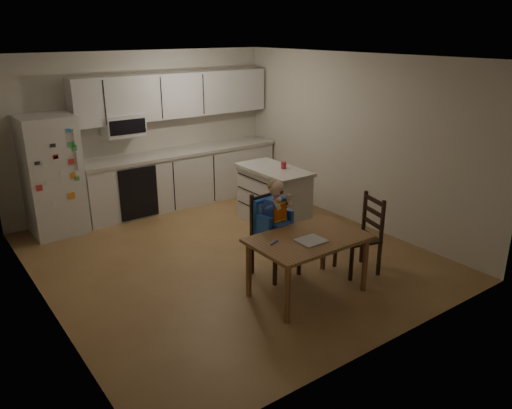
{
  "coord_description": "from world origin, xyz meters",
  "views": [
    {
      "loc": [
        -3.2,
        -5.03,
        2.82
      ],
      "look_at": [
        -0.08,
        -0.74,
        0.94
      ],
      "focal_mm": 35.0,
      "sensor_mm": 36.0,
      "label": 1
    }
  ],
  "objects_px": {
    "red_cup": "(284,165)",
    "dining_table": "(308,245)",
    "chair_side": "(365,229)",
    "chair_booster": "(273,218)",
    "refrigerator": "(52,176)",
    "kitchen_island": "(273,196)"
  },
  "relations": [
    {
      "from": "dining_table",
      "to": "chair_booster",
      "type": "bearing_deg",
      "value": 90.44
    },
    {
      "from": "chair_side",
      "to": "dining_table",
      "type": "bearing_deg",
      "value": -73.01
    },
    {
      "from": "refrigerator",
      "to": "dining_table",
      "type": "distance_m",
      "value": 3.9
    },
    {
      "from": "refrigerator",
      "to": "red_cup",
      "type": "height_order",
      "value": "refrigerator"
    },
    {
      "from": "refrigerator",
      "to": "chair_booster",
      "type": "distance_m",
      "value": 3.35
    },
    {
      "from": "chair_booster",
      "to": "chair_side",
      "type": "xyz_separation_m",
      "value": [
        0.95,
        -0.59,
        -0.18
      ]
    },
    {
      "from": "refrigerator",
      "to": "kitchen_island",
      "type": "bearing_deg",
      "value": -30.58
    },
    {
      "from": "red_cup",
      "to": "dining_table",
      "type": "height_order",
      "value": "red_cup"
    },
    {
      "from": "red_cup",
      "to": "dining_table",
      "type": "xyz_separation_m",
      "value": [
        -1.09,
        -1.79,
        -0.34
      ]
    },
    {
      "from": "kitchen_island",
      "to": "chair_side",
      "type": "xyz_separation_m",
      "value": [
        -0.04,
        -1.86,
        0.09
      ]
    },
    {
      "from": "refrigerator",
      "to": "chair_booster",
      "type": "relative_size",
      "value": 1.44
    },
    {
      "from": "chair_side",
      "to": "red_cup",
      "type": "bearing_deg",
      "value": -169.42
    },
    {
      "from": "chair_booster",
      "to": "chair_side",
      "type": "bearing_deg",
      "value": -37.73
    },
    {
      "from": "red_cup",
      "to": "dining_table",
      "type": "relative_size",
      "value": 0.08
    },
    {
      "from": "red_cup",
      "to": "chair_side",
      "type": "bearing_deg",
      "value": -94.9
    },
    {
      "from": "red_cup",
      "to": "chair_side",
      "type": "height_order",
      "value": "red_cup"
    },
    {
      "from": "dining_table",
      "to": "chair_booster",
      "type": "xyz_separation_m",
      "value": [
        -0.0,
        0.62,
        0.13
      ]
    },
    {
      "from": "kitchen_island",
      "to": "chair_booster",
      "type": "distance_m",
      "value": 1.63
    },
    {
      "from": "red_cup",
      "to": "dining_table",
      "type": "bearing_deg",
      "value": -121.46
    },
    {
      "from": "refrigerator",
      "to": "chair_side",
      "type": "distance_m",
      "value": 4.39
    },
    {
      "from": "red_cup",
      "to": "chair_booster",
      "type": "bearing_deg",
      "value": -133.25
    },
    {
      "from": "red_cup",
      "to": "dining_table",
      "type": "distance_m",
      "value": 2.12
    }
  ]
}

